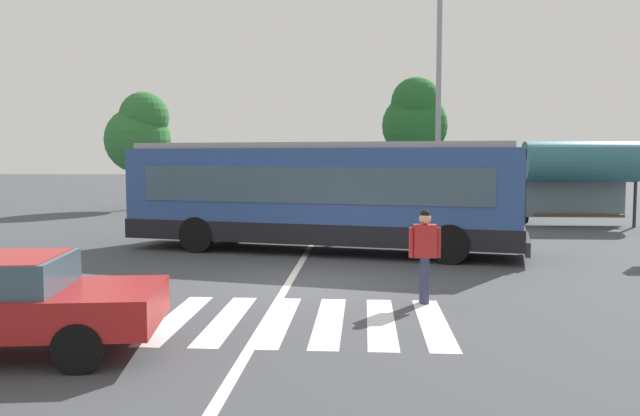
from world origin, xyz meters
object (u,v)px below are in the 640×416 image
object	(u,v)px
parked_car_silver	(375,200)
twin_arm_street_lamp	(439,67)
parked_car_charcoal	(501,201)
background_tree_left	(140,133)
city_transit_bus	(321,195)
background_tree_right	(415,119)
parked_car_blue	(313,200)
pedestrian_crossing_street	(425,251)
parked_car_red	(257,200)
bus_stop_shelter	(580,163)
parked_car_teal	(442,200)

from	to	relation	value
parked_car_silver	twin_arm_street_lamp	world-z (taller)	twin_arm_street_lamp
parked_car_charcoal	background_tree_left	world-z (taller)	background_tree_left
city_transit_bus	background_tree_right	world-z (taller)	background_tree_right
parked_car_blue	background_tree_left	bearing A→B (deg)	158.55
pedestrian_crossing_street	background_tree_left	bearing A→B (deg)	121.73
parked_car_silver	background_tree_right	distance (m)	6.41
city_transit_bus	parked_car_red	xyz separation A→B (m)	(-3.48, 9.92, -0.82)
twin_arm_street_lamp	parked_car_silver	bearing A→B (deg)	125.11
bus_stop_shelter	background_tree_left	xyz separation A→B (m)	(-19.38, 6.65, 1.41)
background_tree_left	background_tree_right	bearing A→B (deg)	5.21
twin_arm_street_lamp	background_tree_left	size ratio (longest dim) A/B	1.71
twin_arm_street_lamp	background_tree_left	xyz separation A→B (m)	(-14.01, 6.79, -2.23)
city_transit_bus	parked_car_blue	world-z (taller)	city_transit_bus
pedestrian_crossing_street	parked_car_blue	world-z (taller)	pedestrian_crossing_street
pedestrian_crossing_street	twin_arm_street_lamp	xyz separation A→B (m)	(1.68, 13.15, 5.08)
pedestrian_crossing_street	parked_car_teal	world-z (taller)	pedestrian_crossing_street
parked_car_teal	background_tree_right	xyz separation A→B (m)	(-0.85, 4.63, 3.78)
parked_car_charcoal	pedestrian_crossing_street	bearing A→B (deg)	-106.24
pedestrian_crossing_street	twin_arm_street_lamp	bearing A→B (deg)	82.71
parked_car_red	parked_car_blue	size ratio (longest dim) A/B	1.00
city_transit_bus	background_tree_left	xyz separation A→B (m)	(-10.02, 13.63, 2.24)
parked_car_blue	city_transit_bus	bearing A→B (deg)	-84.20
parked_car_red	twin_arm_street_lamp	bearing A→B (deg)	-22.45
parked_car_silver	bus_stop_shelter	world-z (taller)	bus_stop_shelter
city_transit_bus	bus_stop_shelter	xyz separation A→B (m)	(9.35, 6.98, 0.83)
pedestrian_crossing_street	parked_car_silver	distance (m)	16.46
pedestrian_crossing_street	city_transit_bus	bearing A→B (deg)	110.07
parked_car_silver	background_tree_left	bearing A→B (deg)	163.38
city_transit_bus	twin_arm_street_lamp	xyz separation A→B (m)	(3.99, 6.84, 4.46)
parked_car_charcoal	bus_stop_shelter	bearing A→B (deg)	-53.25
background_tree_left	parked_car_silver	bearing A→B (deg)	-16.62
city_transit_bus	parked_car_charcoal	bearing A→B (deg)	54.86
pedestrian_crossing_street	bus_stop_shelter	world-z (taller)	bus_stop_shelter
city_transit_bus	parked_car_blue	bearing A→B (deg)	95.80
bus_stop_shelter	background_tree_left	world-z (taller)	background_tree_left
bus_stop_shelter	parked_car_charcoal	bearing A→B (deg)	126.75
parked_car_silver	background_tree_left	world-z (taller)	background_tree_left
pedestrian_crossing_street	bus_stop_shelter	size ratio (longest dim) A/B	0.41
parked_car_silver	parked_car_charcoal	xyz separation A→B (m)	(5.40, -0.10, 0.00)
city_transit_bus	background_tree_right	distance (m)	15.63
parked_car_charcoal	bus_stop_shelter	size ratio (longest dim) A/B	1.11
parked_car_red	twin_arm_street_lamp	world-z (taller)	twin_arm_street_lamp
pedestrian_crossing_street	parked_car_silver	bearing A→B (deg)	92.22
bus_stop_shelter	parked_car_red	bearing A→B (deg)	167.08
parked_car_silver	parked_car_teal	distance (m)	2.93
parked_car_red	background_tree_right	world-z (taller)	background_tree_right
parked_car_teal	bus_stop_shelter	world-z (taller)	bus_stop_shelter
bus_stop_shelter	background_tree_left	size ratio (longest dim) A/B	0.72
bus_stop_shelter	twin_arm_street_lamp	xyz separation A→B (m)	(-5.37, -0.14, 3.63)
background_tree_left	bus_stop_shelter	bearing A→B (deg)	-18.94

